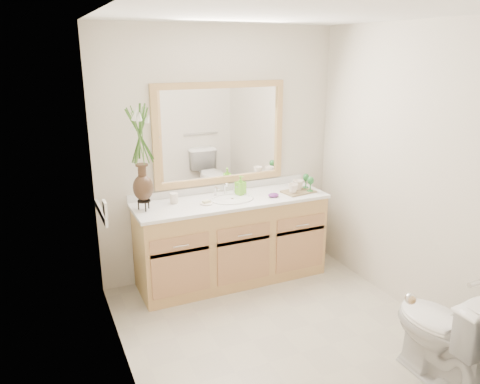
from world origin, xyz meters
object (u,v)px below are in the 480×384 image
tray (298,192)px  toilet (443,333)px  tumbler (174,198)px  flower_vase (140,145)px  soap_bottle (241,186)px

tray → toilet: bearing=-97.9°
toilet → tray: bearing=-89.4°
tumbler → tray: bearing=-8.2°
toilet → flower_vase: 2.69m
toilet → tumbler: bearing=-58.8°
flower_vase → toilet: bearing=-52.2°
flower_vase → soap_bottle: (0.96, 0.08, -0.49)m
soap_bottle → tray: 0.58m
soap_bottle → tray: size_ratio=0.54×
toilet → flower_vase: flower_vase is taller
tumbler → tray: size_ratio=0.31×
tumbler → soap_bottle: (0.67, 0.00, 0.04)m
toilet → tumbler: size_ratio=7.90×
flower_vase → tray: size_ratio=2.78×
toilet → tumbler: tumbler is taller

